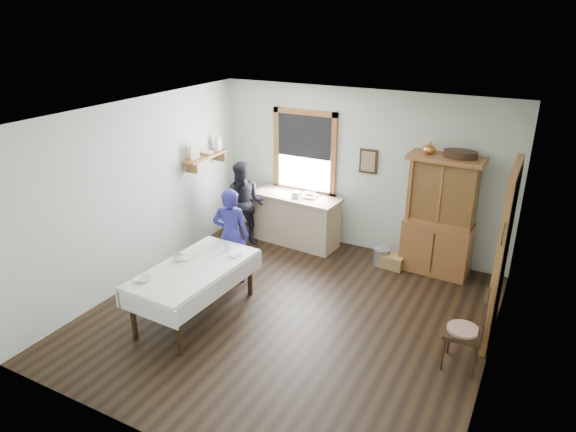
{
  "coord_description": "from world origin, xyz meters",
  "views": [
    {
      "loc": [
        2.74,
        -5.25,
        3.85
      ],
      "look_at": [
        -0.18,
        0.3,
        1.31
      ],
      "focal_mm": 32.0,
      "sensor_mm": 36.0,
      "label": 1
    }
  ],
  "objects_px": {
    "dining_table": "(195,291)",
    "figure_dark": "(245,207)",
    "wicker_basket": "(392,261)",
    "work_counter": "(296,219)",
    "pail": "(381,256)",
    "spindle_chair": "(464,329)",
    "woman_blue": "(231,239)",
    "china_hutch": "(440,216)"
  },
  "relations": [
    {
      "from": "dining_table",
      "to": "figure_dark",
      "type": "distance_m",
      "value": 2.34
    },
    {
      "from": "wicker_basket",
      "to": "figure_dark",
      "type": "height_order",
      "value": "figure_dark"
    },
    {
      "from": "dining_table",
      "to": "wicker_basket",
      "type": "xyz_separation_m",
      "value": [
        1.93,
        2.56,
        -0.25
      ]
    },
    {
      "from": "wicker_basket",
      "to": "figure_dark",
      "type": "bearing_deg",
      "value": -172.83
    },
    {
      "from": "dining_table",
      "to": "work_counter",
      "type": "bearing_deg",
      "value": 87.06
    },
    {
      "from": "work_counter",
      "to": "pail",
      "type": "xyz_separation_m",
      "value": [
        1.6,
        -0.1,
        -0.3
      ]
    },
    {
      "from": "dining_table",
      "to": "spindle_chair",
      "type": "height_order",
      "value": "spindle_chair"
    },
    {
      "from": "dining_table",
      "to": "figure_dark",
      "type": "bearing_deg",
      "value": 105.65
    },
    {
      "from": "pail",
      "to": "figure_dark",
      "type": "distance_m",
      "value": 2.45
    },
    {
      "from": "dining_table",
      "to": "woman_blue",
      "type": "height_order",
      "value": "woman_blue"
    },
    {
      "from": "china_hutch",
      "to": "spindle_chair",
      "type": "distance_m",
      "value": 2.37
    },
    {
      "from": "work_counter",
      "to": "woman_blue",
      "type": "xyz_separation_m",
      "value": [
        -0.24,
        -1.65,
        0.24
      ]
    },
    {
      "from": "dining_table",
      "to": "pail",
      "type": "distance_m",
      "value": 3.12
    },
    {
      "from": "work_counter",
      "to": "figure_dark",
      "type": "distance_m",
      "value": 0.92
    },
    {
      "from": "dining_table",
      "to": "pail",
      "type": "height_order",
      "value": "dining_table"
    },
    {
      "from": "china_hutch",
      "to": "figure_dark",
      "type": "distance_m",
      "value": 3.22
    },
    {
      "from": "work_counter",
      "to": "spindle_chair",
      "type": "xyz_separation_m",
      "value": [
        3.21,
        -2.12,
        0.06
      ]
    },
    {
      "from": "figure_dark",
      "to": "pail",
      "type": "bearing_deg",
      "value": -7.65
    },
    {
      "from": "pail",
      "to": "figure_dark",
      "type": "bearing_deg",
      "value": -171.63
    },
    {
      "from": "dining_table",
      "to": "woman_blue",
      "type": "distance_m",
      "value": 1.09
    },
    {
      "from": "dining_table",
      "to": "wicker_basket",
      "type": "bearing_deg",
      "value": 52.94
    },
    {
      "from": "china_hutch",
      "to": "wicker_basket",
      "type": "bearing_deg",
      "value": -159.53
    },
    {
      "from": "wicker_basket",
      "to": "figure_dark",
      "type": "relative_size",
      "value": 0.26
    },
    {
      "from": "work_counter",
      "to": "china_hutch",
      "type": "xyz_separation_m",
      "value": [
        2.4,
        0.07,
        0.49
      ]
    },
    {
      "from": "spindle_chair",
      "to": "work_counter",
      "type": "bearing_deg",
      "value": 142.98
    },
    {
      "from": "pail",
      "to": "woman_blue",
      "type": "height_order",
      "value": "woman_blue"
    },
    {
      "from": "spindle_chair",
      "to": "pail",
      "type": "height_order",
      "value": "spindle_chair"
    },
    {
      "from": "woman_blue",
      "to": "china_hutch",
      "type": "bearing_deg",
      "value": -166.67
    },
    {
      "from": "dining_table",
      "to": "china_hutch",
      "type": "bearing_deg",
      "value": 47.29
    },
    {
      "from": "figure_dark",
      "to": "wicker_basket",
      "type": "bearing_deg",
      "value": -8.85
    },
    {
      "from": "work_counter",
      "to": "china_hutch",
      "type": "relative_size",
      "value": 0.82
    },
    {
      "from": "dining_table",
      "to": "figure_dark",
      "type": "height_order",
      "value": "figure_dark"
    },
    {
      "from": "work_counter",
      "to": "figure_dark",
      "type": "relative_size",
      "value": 1.12
    },
    {
      "from": "work_counter",
      "to": "wicker_basket",
      "type": "xyz_separation_m",
      "value": [
        1.79,
        -0.13,
        -0.33
      ]
    },
    {
      "from": "woman_blue",
      "to": "pail",
      "type": "bearing_deg",
      "value": -159.54
    },
    {
      "from": "china_hutch",
      "to": "pail",
      "type": "distance_m",
      "value": 1.14
    },
    {
      "from": "china_hutch",
      "to": "pail",
      "type": "height_order",
      "value": "china_hutch"
    },
    {
      "from": "work_counter",
      "to": "pail",
      "type": "relative_size",
      "value": 5.43
    },
    {
      "from": "spindle_chair",
      "to": "woman_blue",
      "type": "relative_size",
      "value": 0.73
    },
    {
      "from": "figure_dark",
      "to": "woman_blue",
      "type": "bearing_deg",
      "value": -82.33
    },
    {
      "from": "work_counter",
      "to": "wicker_basket",
      "type": "distance_m",
      "value": 1.83
    },
    {
      "from": "china_hutch",
      "to": "figure_dark",
      "type": "relative_size",
      "value": 1.36
    }
  ]
}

